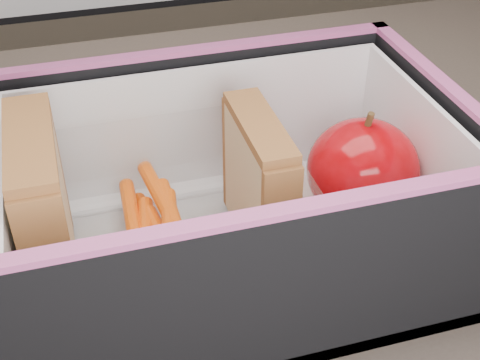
{
  "coord_description": "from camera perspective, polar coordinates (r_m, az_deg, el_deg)",
  "views": [
    {
      "loc": [
        -0.07,
        -0.38,
        1.09
      ],
      "look_at": [
        0.03,
        -0.01,
        0.81
      ],
      "focal_mm": 50.0,
      "sensor_mm": 36.0,
      "label": 1
    }
  ],
  "objects": [
    {
      "name": "sandwich_left",
      "position": [
        0.44,
        -16.36,
        -2.67
      ],
      "size": [
        0.03,
        0.1,
        0.11
      ],
      "color": "beige",
      "rests_on": "plastic_tub"
    },
    {
      "name": "paper_napkin",
      "position": [
        0.52,
        9.52,
        -2.95
      ],
      "size": [
        0.08,
        0.09,
        0.01
      ],
      "primitive_type": "cube",
      "rotation": [
        0.0,
        0.0,
        -0.22
      ],
      "color": "white",
      "rests_on": "lunch_bag"
    },
    {
      "name": "carrot_sticks",
      "position": [
        0.47,
        -6.85,
        -4.84
      ],
      "size": [
        0.04,
        0.13,
        0.03
      ],
      "color": "#E24D15",
      "rests_on": "plastic_tub"
    },
    {
      "name": "red_apple",
      "position": [
        0.5,
        10.42,
        0.84
      ],
      "size": [
        0.1,
        0.1,
        0.09
      ],
      "rotation": [
        0.0,
        0.0,
        0.21
      ],
      "color": "#920001",
      "rests_on": "paper_napkin"
    },
    {
      "name": "sandwich_right",
      "position": [
        0.46,
        1.6,
        -0.31
      ],
      "size": [
        0.03,
        0.09,
        0.1
      ],
      "color": "beige",
      "rests_on": "plastic_tub"
    },
    {
      "name": "lunch_bag",
      "position": [
        0.46,
        -1.03,
        -0.06
      ],
      "size": [
        0.32,
        0.31,
        0.3
      ],
      "color": "black",
      "rests_on": "kitchen_table"
    },
    {
      "name": "kitchen_table",
      "position": [
        0.58,
        -3.47,
        -12.31
      ],
      "size": [
        1.2,
        0.8,
        0.75
      ],
      "color": "brown",
      "rests_on": "ground"
    },
    {
      "name": "plastic_tub",
      "position": [
        0.46,
        -7.03,
        -3.2
      ],
      "size": [
        0.19,
        0.14,
        0.08
      ],
      "primitive_type": null,
      "color": "white",
      "rests_on": "lunch_bag"
    }
  ]
}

